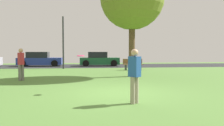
{
  "coord_description": "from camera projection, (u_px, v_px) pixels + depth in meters",
  "views": [
    {
      "loc": [
        -1.32,
        -8.66,
        1.54
      ],
      "look_at": [
        0.0,
        2.24,
        0.98
      ],
      "focal_mm": 38.08,
      "sensor_mm": 36.0,
      "label": 1
    }
  ],
  "objects": [
    {
      "name": "ground_plane",
      "position": [
        119.0,
        92.0,
        8.82
      ],
      "size": [
        44.0,
        44.0,
        0.0
      ],
      "primitive_type": "plane",
      "color": "#547F38"
    },
    {
      "name": "road_strip",
      "position": [
        96.0,
        66.0,
        24.68
      ],
      "size": [
        44.0,
        6.4,
        0.01
      ],
      "primitive_type": "cube",
      "color": "#28282B",
      "rests_on": "ground_plane"
    },
    {
      "name": "person_thrower",
      "position": [
        21.0,
        63.0,
        12.34
      ],
      "size": [
        0.37,
        0.39,
        1.68
      ],
      "rotation": [
        0.0,
        0.0,
        -0.91
      ],
      "color": "slate",
      "rests_on": "ground_plane"
    },
    {
      "name": "person_catcher",
      "position": [
        135.0,
        74.0,
        6.91
      ],
      "size": [
        0.37,
        0.39,
        1.59
      ],
      "rotation": [
        0.0,
        0.0,
        2.23
      ],
      "color": "gray",
      "rests_on": "ground_plane"
    },
    {
      "name": "frisbee_disc",
      "position": [
        81.0,
        56.0,
        8.71
      ],
      "size": [
        0.29,
        0.29,
        0.04
      ],
      "color": "#EA2D6B"
    },
    {
      "name": "parked_car_blue",
      "position": [
        40.0,
        60.0,
        24.19
      ],
      "size": [
        4.36,
        2.0,
        1.45
      ],
      "color": "#233893",
      "rests_on": "ground_plane"
    },
    {
      "name": "parked_car_green",
      "position": [
        99.0,
        60.0,
        24.5
      ],
      "size": [
        4.01,
        1.98,
        1.45
      ],
      "color": "#195633",
      "rests_on": "ground_plane"
    },
    {
      "name": "park_bench",
      "position": [
        133.0,
        64.0,
        19.25
      ],
      "size": [
        1.6,
        0.45,
        0.9
      ],
      "rotation": [
        0.0,
        0.0,
        3.14
      ],
      "color": "brown",
      "rests_on": "ground_plane"
    },
    {
      "name": "street_lamp_post",
      "position": [
        63.0,
        43.0,
        20.44
      ],
      "size": [
        0.14,
        0.14,
        4.5
      ],
      "primitive_type": "cylinder",
      "color": "#2D2D33",
      "rests_on": "ground_plane"
    }
  ]
}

